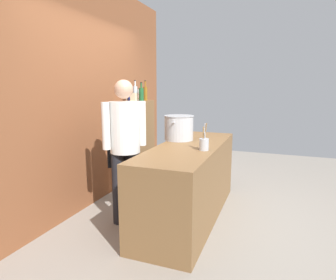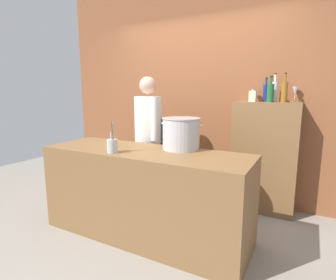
{
  "view_description": "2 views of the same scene",
  "coord_description": "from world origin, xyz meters",
  "px_view_note": "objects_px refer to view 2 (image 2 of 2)",
  "views": [
    {
      "loc": [
        -3.24,
        -0.96,
        1.58
      ],
      "look_at": [
        0.22,
        0.35,
        0.9
      ],
      "focal_mm": 31.09,
      "sensor_mm": 36.0,
      "label": 1
    },
    {
      "loc": [
        1.44,
        -2.17,
        1.46
      ],
      "look_at": [
        0.1,
        0.32,
        0.96
      ],
      "focal_mm": 28.49,
      "sensor_mm": 36.0,
      "label": 2
    }
  ],
  "objects_px": {
    "wine_bottle_clear": "(275,91)",
    "wine_glass_short": "(295,91)",
    "chef": "(149,133)",
    "wine_bottle_cobalt": "(266,93)",
    "spice_tin_cream": "(253,96)",
    "wine_bottle_amber": "(284,92)",
    "wine_glass_wide": "(254,93)",
    "stockpot_large": "(181,134)",
    "wine_bottle_green": "(270,92)",
    "utensil_crock": "(112,145)"
  },
  "relations": [
    {
      "from": "utensil_crock",
      "to": "wine_glass_short",
      "type": "height_order",
      "value": "wine_glass_short"
    },
    {
      "from": "wine_bottle_cobalt",
      "to": "wine_bottle_clear",
      "type": "bearing_deg",
      "value": -23.22
    },
    {
      "from": "wine_bottle_clear",
      "to": "spice_tin_cream",
      "type": "distance_m",
      "value": 0.25
    },
    {
      "from": "wine_bottle_cobalt",
      "to": "wine_glass_short",
      "type": "height_order",
      "value": "wine_bottle_cobalt"
    },
    {
      "from": "wine_bottle_amber",
      "to": "wine_bottle_clear",
      "type": "bearing_deg",
      "value": 133.15
    },
    {
      "from": "wine_bottle_clear",
      "to": "wine_glass_wide",
      "type": "relative_size",
      "value": 2.2
    },
    {
      "from": "wine_bottle_clear",
      "to": "spice_tin_cream",
      "type": "relative_size",
      "value": 2.54
    },
    {
      "from": "stockpot_large",
      "to": "wine_glass_wide",
      "type": "relative_size",
      "value": 2.95
    },
    {
      "from": "chef",
      "to": "wine_glass_short",
      "type": "distance_m",
      "value": 1.81
    },
    {
      "from": "chef",
      "to": "wine_glass_wide",
      "type": "distance_m",
      "value": 1.39
    },
    {
      "from": "wine_bottle_cobalt",
      "to": "chef",
      "type": "bearing_deg",
      "value": -154.52
    },
    {
      "from": "wine_bottle_clear",
      "to": "wine_glass_wide",
      "type": "bearing_deg",
      "value": 174.03
    },
    {
      "from": "wine_bottle_clear",
      "to": "wine_bottle_cobalt",
      "type": "relative_size",
      "value": 1.14
    },
    {
      "from": "wine_glass_wide",
      "to": "wine_bottle_green",
      "type": "bearing_deg",
      "value": -34.63
    },
    {
      "from": "wine_glass_wide",
      "to": "wine_glass_short",
      "type": "height_order",
      "value": "wine_glass_short"
    },
    {
      "from": "wine_glass_short",
      "to": "chef",
      "type": "bearing_deg",
      "value": -158.82
    },
    {
      "from": "wine_glass_wide",
      "to": "wine_glass_short",
      "type": "bearing_deg",
      "value": 3.66
    },
    {
      "from": "wine_bottle_green",
      "to": "spice_tin_cream",
      "type": "height_order",
      "value": "wine_bottle_green"
    },
    {
      "from": "wine_bottle_cobalt",
      "to": "wine_bottle_green",
      "type": "relative_size",
      "value": 0.97
    },
    {
      "from": "chef",
      "to": "wine_bottle_cobalt",
      "type": "distance_m",
      "value": 1.52
    },
    {
      "from": "stockpot_large",
      "to": "wine_bottle_cobalt",
      "type": "relative_size",
      "value": 1.54
    },
    {
      "from": "wine_bottle_green",
      "to": "wine_bottle_clear",
      "type": "bearing_deg",
      "value": 76.82
    },
    {
      "from": "wine_bottle_amber",
      "to": "spice_tin_cream",
      "type": "relative_size",
      "value": 2.5
    },
    {
      "from": "wine_bottle_clear",
      "to": "wine_glass_short",
      "type": "distance_m",
      "value": 0.22
    },
    {
      "from": "chef",
      "to": "wine_bottle_clear",
      "type": "relative_size",
      "value": 5.04
    },
    {
      "from": "wine_bottle_cobalt",
      "to": "spice_tin_cream",
      "type": "height_order",
      "value": "wine_bottle_cobalt"
    },
    {
      "from": "utensil_crock",
      "to": "wine_glass_wide",
      "type": "relative_size",
      "value": 1.99
    },
    {
      "from": "chef",
      "to": "wine_bottle_green",
      "type": "xyz_separation_m",
      "value": [
        1.37,
        0.45,
        0.5
      ]
    },
    {
      "from": "stockpot_large",
      "to": "spice_tin_cream",
      "type": "distance_m",
      "value": 1.11
    },
    {
      "from": "wine_bottle_clear",
      "to": "wine_glass_wide",
      "type": "height_order",
      "value": "wine_bottle_clear"
    },
    {
      "from": "wine_bottle_cobalt",
      "to": "spice_tin_cream",
      "type": "distance_m",
      "value": 0.19
    },
    {
      "from": "stockpot_large",
      "to": "wine_bottle_green",
      "type": "xyz_separation_m",
      "value": [
        0.71,
        0.88,
        0.41
      ]
    },
    {
      "from": "wine_bottle_amber",
      "to": "wine_bottle_cobalt",
      "type": "distance_m",
      "value": 0.28
    },
    {
      "from": "wine_bottle_clear",
      "to": "wine_bottle_amber",
      "type": "xyz_separation_m",
      "value": [
        0.12,
        -0.13,
        -0.0
      ]
    },
    {
      "from": "utensil_crock",
      "to": "wine_bottle_clear",
      "type": "relative_size",
      "value": 0.91
    },
    {
      "from": "wine_bottle_clear",
      "to": "wine_bottle_amber",
      "type": "bearing_deg",
      "value": -46.85
    },
    {
      "from": "wine_bottle_cobalt",
      "to": "wine_bottle_amber",
      "type": "bearing_deg",
      "value": -37.48
    },
    {
      "from": "wine_bottle_cobalt",
      "to": "spice_tin_cream",
      "type": "relative_size",
      "value": 2.22
    },
    {
      "from": "wine_glass_short",
      "to": "wine_glass_wide",
      "type": "bearing_deg",
      "value": -176.34
    },
    {
      "from": "wine_glass_wide",
      "to": "wine_glass_short",
      "type": "relative_size",
      "value": 0.84
    },
    {
      "from": "chef",
      "to": "wine_bottle_cobalt",
      "type": "bearing_deg",
      "value": -117.17
    },
    {
      "from": "utensil_crock",
      "to": "wine_bottle_green",
      "type": "distance_m",
      "value": 1.87
    },
    {
      "from": "utensil_crock",
      "to": "wine_bottle_cobalt",
      "type": "bearing_deg",
      "value": 52.91
    },
    {
      "from": "stockpot_large",
      "to": "wine_bottle_cobalt",
      "type": "distance_m",
      "value": 1.29
    },
    {
      "from": "wine_bottle_cobalt",
      "to": "spice_tin_cream",
      "type": "bearing_deg",
      "value": -133.37
    },
    {
      "from": "wine_glass_short",
      "to": "stockpot_large",
      "type": "bearing_deg",
      "value": -132.12
    },
    {
      "from": "chef",
      "to": "wine_bottle_amber",
      "type": "relative_size",
      "value": 5.11
    },
    {
      "from": "wine_bottle_clear",
      "to": "wine_glass_short",
      "type": "xyz_separation_m",
      "value": [
        0.22,
        0.05,
        0.0
      ]
    },
    {
      "from": "stockpot_large",
      "to": "wine_bottle_amber",
      "type": "height_order",
      "value": "wine_bottle_amber"
    },
    {
      "from": "wine_bottle_cobalt",
      "to": "wine_bottle_green",
      "type": "bearing_deg",
      "value": -65.56
    }
  ]
}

